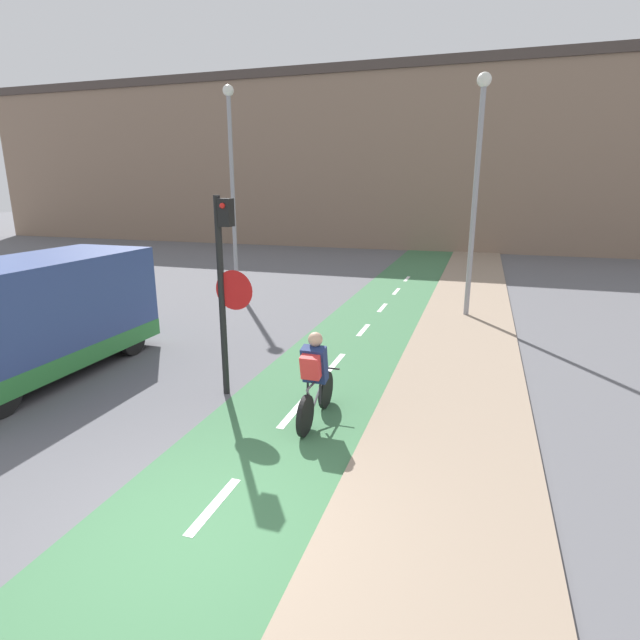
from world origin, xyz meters
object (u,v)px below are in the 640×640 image
at_px(traffic_light_pole, 225,276).
at_px(cyclist_near, 315,380).
at_px(street_lamp_sidewalk, 477,172).
at_px(van, 33,320).
at_px(street_lamp_far, 232,169).

bearing_deg(traffic_light_pole, cyclist_near, -18.06).
bearing_deg(street_lamp_sidewalk, van, -136.56).
xyz_separation_m(street_lamp_sidewalk, van, (-7.62, -7.22, -2.77)).
bearing_deg(cyclist_near, street_lamp_far, 123.42).
bearing_deg(street_lamp_far, street_lamp_sidewalk, -10.78).
bearing_deg(cyclist_near, van, 177.62).
distance_m(street_lamp_far, street_lamp_sidewalk, 8.04).
bearing_deg(street_lamp_far, van, -88.24).
relative_size(street_lamp_far, cyclist_near, 4.12).
distance_m(street_lamp_far, van, 9.22).
relative_size(street_lamp_sidewalk, cyclist_near, 3.87).
height_order(traffic_light_pole, van, traffic_light_pole).
distance_m(traffic_light_pole, cyclist_near, 2.31).
relative_size(street_lamp_sidewalk, van, 1.28).
relative_size(street_lamp_far, street_lamp_sidewalk, 1.06).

